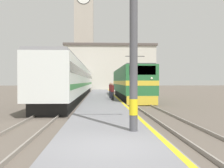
{
  "coord_description": "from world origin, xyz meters",
  "views": [
    {
      "loc": [
        -0.34,
        -7.49,
        2.17
      ],
      "look_at": [
        1.01,
        19.78,
        1.89
      ],
      "focal_mm": 42.0,
      "sensor_mm": 36.0,
      "label": 1
    }
  ],
  "objects_px": {
    "locomotive_train": "(130,83)",
    "clock_tower": "(84,26)",
    "passenger_train": "(77,81)",
    "person_on_platform": "(112,91)",
    "second_waiting_passenger": "(111,90)",
    "catenary_mast": "(135,14)"
  },
  "relations": [
    {
      "from": "locomotive_train",
      "to": "person_on_platform",
      "type": "distance_m",
      "value": 6.33
    },
    {
      "from": "passenger_train",
      "to": "catenary_mast",
      "type": "relative_size",
      "value": 4.99
    },
    {
      "from": "locomotive_train",
      "to": "catenary_mast",
      "type": "bearing_deg",
      "value": -96.15
    },
    {
      "from": "catenary_mast",
      "to": "second_waiting_passenger",
      "type": "height_order",
      "value": "catenary_mast"
    },
    {
      "from": "locomotive_train",
      "to": "clock_tower",
      "type": "bearing_deg",
      "value": 101.34
    },
    {
      "from": "second_waiting_passenger",
      "to": "clock_tower",
      "type": "relative_size",
      "value": 0.05
    },
    {
      "from": "person_on_platform",
      "to": "clock_tower",
      "type": "distance_m",
      "value": 47.74
    },
    {
      "from": "person_on_platform",
      "to": "catenary_mast",
      "type": "bearing_deg",
      "value": -89.95
    },
    {
      "from": "locomotive_train",
      "to": "clock_tower",
      "type": "distance_m",
      "value": 42.46
    },
    {
      "from": "locomotive_train",
      "to": "catenary_mast",
      "type": "distance_m",
      "value": 22.65
    },
    {
      "from": "catenary_mast",
      "to": "second_waiting_passenger",
      "type": "bearing_deg",
      "value": 90.31
    },
    {
      "from": "clock_tower",
      "to": "second_waiting_passenger",
      "type": "bearing_deg",
      "value": -82.88
    },
    {
      "from": "person_on_platform",
      "to": "second_waiting_passenger",
      "type": "relative_size",
      "value": 0.97
    },
    {
      "from": "passenger_train",
      "to": "person_on_platform",
      "type": "relative_size",
      "value": 26.35
    },
    {
      "from": "catenary_mast",
      "to": "person_on_platform",
      "type": "xyz_separation_m",
      "value": [
        -0.01,
        16.57,
        -3.5
      ]
    },
    {
      "from": "locomotive_train",
      "to": "clock_tower",
      "type": "relative_size",
      "value": 0.6
    },
    {
      "from": "passenger_train",
      "to": "person_on_platform",
      "type": "xyz_separation_m",
      "value": [
        4.49,
        -10.85,
        -1.03
      ]
    },
    {
      "from": "clock_tower",
      "to": "passenger_train",
      "type": "bearing_deg",
      "value": -88.49
    },
    {
      "from": "locomotive_train",
      "to": "passenger_train",
      "type": "bearing_deg",
      "value": 143.79
    },
    {
      "from": "catenary_mast",
      "to": "person_on_platform",
      "type": "relative_size",
      "value": 5.28
    },
    {
      "from": "locomotive_train",
      "to": "second_waiting_passenger",
      "type": "relative_size",
      "value": 11.1
    },
    {
      "from": "person_on_platform",
      "to": "second_waiting_passenger",
      "type": "height_order",
      "value": "second_waiting_passenger"
    }
  ]
}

